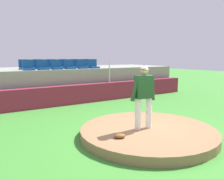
% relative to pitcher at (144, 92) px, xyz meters
% --- Properties ---
extents(ground_plane, '(60.00, 60.00, 0.00)m').
position_rel_pitcher_xyz_m(ground_plane, '(0.14, -0.05, -1.30)').
color(ground_plane, '#3E8A31').
extents(pitchers_mound, '(3.91, 3.91, 0.24)m').
position_rel_pitcher_xyz_m(pitchers_mound, '(0.14, -0.05, -1.18)').
color(pitchers_mound, '#8F6B48').
rests_on(pitchers_mound, ground_plane).
extents(pitcher, '(0.80, 0.35, 1.83)m').
position_rel_pitcher_xyz_m(pitcher, '(0.00, 0.00, 0.00)').
color(pitcher, white).
rests_on(pitcher, pitchers_mound).
extents(baseball, '(0.07, 0.07, 0.07)m').
position_rel_pitcher_xyz_m(baseball, '(0.23, 0.57, -1.02)').
color(baseball, white).
rests_on(baseball, pitchers_mound).
extents(fielding_glove, '(0.36, 0.30, 0.11)m').
position_rel_pitcher_xyz_m(fielding_glove, '(-1.02, -0.27, -1.01)').
color(fielding_glove, brown).
rests_on(fielding_glove, pitchers_mound).
extents(brick_barrier, '(14.68, 0.40, 0.93)m').
position_rel_pitcher_xyz_m(brick_barrier, '(0.14, 5.38, -0.84)').
color(brick_barrier, maroon).
rests_on(brick_barrier, ground_plane).
extents(fence_post_right, '(0.06, 0.06, 1.04)m').
position_rel_pitcher_xyz_m(fence_post_right, '(2.28, 5.38, 0.14)').
color(fence_post_right, silver).
rests_on(fence_post_right, brick_barrier).
extents(bleacher_platform, '(14.54, 4.18, 1.66)m').
position_rel_pitcher_xyz_m(bleacher_platform, '(0.14, 7.97, -0.48)').
color(bleacher_platform, gray).
rests_on(bleacher_platform, ground_plane).
extents(stadium_chair_0, '(0.48, 0.44, 0.50)m').
position_rel_pitcher_xyz_m(stadium_chair_0, '(-1.62, 6.40, 0.51)').
color(stadium_chair_0, navy).
rests_on(stadium_chair_0, bleacher_platform).
extents(stadium_chair_1, '(0.48, 0.44, 0.50)m').
position_rel_pitcher_xyz_m(stadium_chair_1, '(-0.92, 6.43, 0.51)').
color(stadium_chair_1, navy).
rests_on(stadium_chair_1, bleacher_platform).
extents(stadium_chair_2, '(0.48, 0.44, 0.50)m').
position_rel_pitcher_xyz_m(stadium_chair_2, '(-0.24, 6.38, 0.51)').
color(stadium_chair_2, navy).
rests_on(stadium_chair_2, bleacher_platform).
extents(stadium_chair_3, '(0.48, 0.44, 0.50)m').
position_rel_pitcher_xyz_m(stadium_chair_3, '(0.46, 6.42, 0.51)').
color(stadium_chair_3, navy).
rests_on(stadium_chair_3, bleacher_platform).
extents(stadium_chair_4, '(0.48, 0.44, 0.50)m').
position_rel_pitcher_xyz_m(stadium_chair_4, '(1.19, 6.40, 0.51)').
color(stadium_chair_4, navy).
rests_on(stadium_chair_4, bleacher_platform).
extents(stadium_chair_5, '(0.48, 0.44, 0.50)m').
position_rel_pitcher_xyz_m(stadium_chair_5, '(1.88, 6.39, 0.51)').
color(stadium_chair_5, navy).
rests_on(stadium_chair_5, bleacher_platform).
extents(stadium_chair_6, '(0.48, 0.44, 0.50)m').
position_rel_pitcher_xyz_m(stadium_chair_6, '(-1.61, 7.31, 0.51)').
color(stadium_chair_6, navy).
rests_on(stadium_chair_6, bleacher_platform).
extents(stadium_chair_7, '(0.48, 0.44, 0.50)m').
position_rel_pitcher_xyz_m(stadium_chair_7, '(-0.93, 7.32, 0.51)').
color(stadium_chair_7, navy).
rests_on(stadium_chair_7, bleacher_platform).
extents(stadium_chair_8, '(0.48, 0.44, 0.50)m').
position_rel_pitcher_xyz_m(stadium_chair_8, '(-0.20, 7.32, 0.51)').
color(stadium_chair_8, navy).
rests_on(stadium_chair_8, bleacher_platform).
extents(stadium_chair_9, '(0.48, 0.44, 0.50)m').
position_rel_pitcher_xyz_m(stadium_chair_9, '(0.50, 7.33, 0.51)').
color(stadium_chair_9, navy).
rests_on(stadium_chair_9, bleacher_platform).
extents(stadium_chair_10, '(0.48, 0.44, 0.50)m').
position_rel_pitcher_xyz_m(stadium_chair_10, '(1.16, 7.29, 0.51)').
color(stadium_chair_10, navy).
rests_on(stadium_chair_10, bleacher_platform).
extents(stadium_chair_11, '(0.48, 0.44, 0.50)m').
position_rel_pitcher_xyz_m(stadium_chair_11, '(1.87, 7.29, 0.51)').
color(stadium_chair_11, navy).
rests_on(stadium_chair_11, bleacher_platform).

